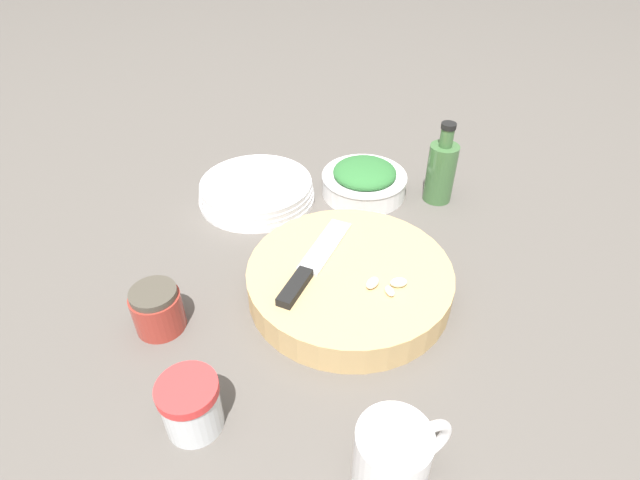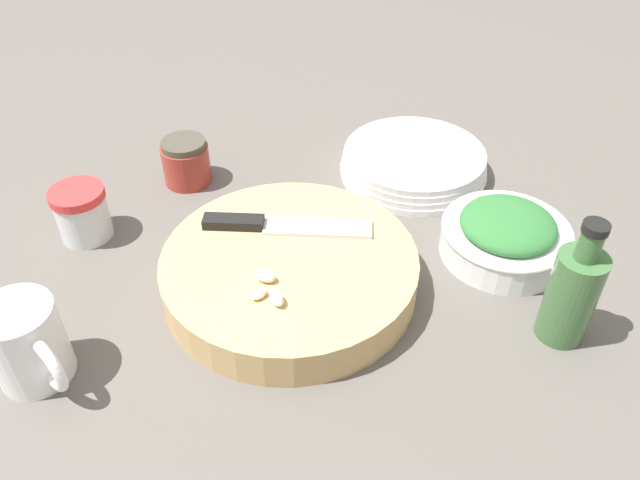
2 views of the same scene
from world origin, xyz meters
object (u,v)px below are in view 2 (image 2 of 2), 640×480
Objects in this scene: honey_jar at (186,162)px; oil_bottle at (572,293)px; spice_jar at (82,213)px; plate_stack at (414,163)px; coffee_mug at (28,344)px; herb_bowl at (506,235)px; cutting_board at (290,271)px; chef_knife at (277,225)px; garlic_cloves at (268,288)px.

oil_bottle is at bearing -36.57° from honey_jar.
spice_jar is 0.48m from plate_stack.
coffee_mug is 0.38m from honey_jar.
coffee_mug is (0.00, -0.23, 0.01)m from spice_jar.
oil_bottle reaches higher than herb_bowl.
herb_bowl is at bearing 9.07° from cutting_board.
herb_bowl is 0.21m from plate_stack.
honey_jar is at bearing 155.49° from herb_bowl.
spice_jar is at bearing 90.30° from coffee_mug.
coffee_mug is at bearing -49.06° from chef_knife.
cutting_board is 0.06m from chef_knife.
garlic_cloves is at bearing -126.42° from plate_stack.
plate_stack is at bearing 108.10° from oil_bottle.
spice_jar reaches higher than honey_jar.
chef_knife is 3.04× the size of honey_jar.
spice_jar reaches higher than cutting_board.
cutting_board is 4.21× the size of spice_jar.
herb_bowl is 0.47m from honey_jar.
honey_jar reaches higher than chef_knife.
oil_bottle reaches higher than coffee_mug.
spice_jar is at bearing 172.51° from herb_bowl.
herb_bowl is 1.05× the size of oil_bottle.
chef_knife is 3.52× the size of garlic_cloves.
plate_stack is at bearing 50.57° from cutting_board.
oil_bottle is at bearing -79.86° from herb_bowl.
cutting_board is 0.07m from garlic_cloves.
coffee_mug is 1.39× the size of honey_jar.
plate_stack is 1.41× the size of oil_bottle.
garlic_cloves is at bearing -35.50° from spice_jar.
honey_jar is (0.12, 0.35, -0.01)m from coffee_mug.
honey_jar is at bearing 44.62° from spice_jar.
coffee_mug is (-0.54, -0.16, 0.02)m from herb_bowl.
chef_knife is 2.91× the size of spice_jar.
spice_jar is at bearing 159.70° from oil_bottle.
herb_bowl is at bearing 16.55° from coffee_mug.
plate_stack is at bearing 14.44° from spice_jar.
cutting_board is 1.86× the size of herb_bowl.
garlic_cloves is at bearing 13.42° from coffee_mug.
oil_bottle is at bearing -17.58° from cutting_board.
honey_jar is at bearing 179.66° from plate_stack.
garlic_cloves is 0.38× the size of oil_bottle.
honey_jar reaches higher than plate_stack.
plate_stack is (0.46, 0.35, -0.03)m from coffee_mug.
chef_knife is at bearing 177.77° from herb_bowl.
herb_bowl is 0.75× the size of plate_stack.
coffee_mug reaches higher than chef_knife.
oil_bottle is at bearing 71.14° from chef_knife.
oil_bottle is at bearing 2.25° from coffee_mug.
garlic_cloves is 0.37m from plate_stack.
honey_jar reaches higher than herb_bowl.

